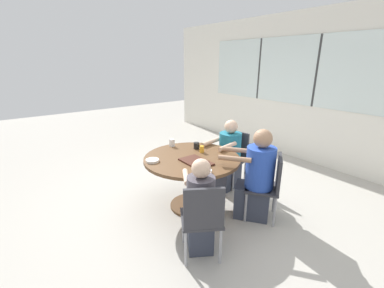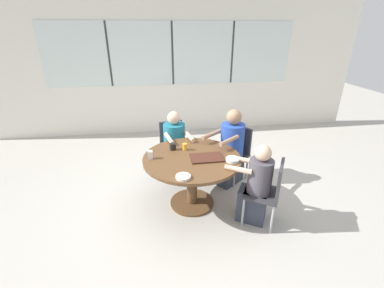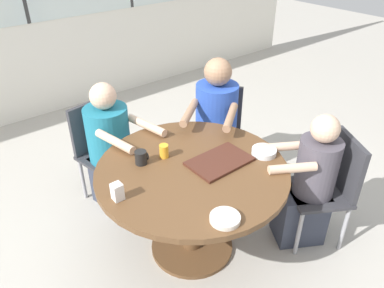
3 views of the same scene
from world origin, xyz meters
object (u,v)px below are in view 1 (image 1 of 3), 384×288
coffee_mug (197,146)px  bowl_white_shallow (204,172)px  milk_carton_small (172,143)px  chair_for_woman_green_shirt (270,182)px  person_man_blue_shirt (200,209)px  chair_for_man_blue_shirt (202,216)px  person_woman_green_shirt (256,179)px  person_man_teal_shirt (228,158)px  bowl_cereal (152,161)px  juice_glass (202,149)px  chair_for_man_teal_shirt (234,154)px

coffee_mug → bowl_white_shallow: coffee_mug is taller
milk_carton_small → bowl_white_shallow: milk_carton_small is taller
chair_for_woman_green_shirt → person_man_blue_shirt: size_ratio=0.81×
chair_for_man_blue_shirt → person_woman_green_shirt: (-0.19, 1.02, 0.02)m
chair_for_woman_green_shirt → chair_for_man_blue_shirt: 1.12m
coffee_mug → bowl_white_shallow: (0.70, -0.43, -0.03)m
chair_for_woman_green_shirt → person_man_teal_shirt: person_man_teal_shirt is taller
chair_for_man_blue_shirt → person_man_teal_shirt: size_ratio=0.79×
bowl_cereal → chair_for_man_blue_shirt: bearing=-1.4°
person_man_teal_shirt → juice_glass: 0.67m
coffee_mug → bowl_cereal: (0.05, -0.74, -0.03)m
chair_for_man_blue_shirt → bowl_white_shallow: bearing=80.0°
juice_glass → bowl_cereal: bearing=-98.4°
chair_for_man_teal_shirt → person_man_blue_shirt: bearing=112.0°
chair_for_man_blue_shirt → coffee_mug: 1.35m
chair_for_woman_green_shirt → bowl_white_shallow: chair_for_woman_green_shirt is taller
person_man_teal_shirt → juice_glass: person_man_teal_shirt is taller
chair_for_man_teal_shirt → milk_carton_small: chair_for_man_teal_shirt is taller
chair_for_woman_green_shirt → person_man_teal_shirt: size_ratio=0.79×
chair_for_man_teal_shirt → person_woman_green_shirt: bearing=139.9°
milk_carton_small → bowl_cereal: 0.63m
chair_for_man_teal_shirt → bowl_white_shallow: bearing=109.1°
coffee_mug → juice_glass: 0.16m
chair_for_man_teal_shirt → juice_glass: (0.11, -0.77, 0.27)m
person_man_blue_shirt → bowl_cereal: size_ratio=6.23×
person_man_blue_shirt → juice_glass: size_ratio=11.30×
chair_for_woman_green_shirt → chair_for_man_blue_shirt: bearing=145.9°
chair_for_man_blue_shirt → bowl_white_shallow: (-0.38, 0.33, 0.24)m
chair_for_woman_green_shirt → bowl_white_shallow: 0.89m
chair_for_woman_green_shirt → bowl_cereal: 1.48m
chair_for_woman_green_shirt → chair_for_man_blue_shirt: same height
chair_for_man_teal_shirt → bowl_white_shallow: 1.36m
juice_glass → milk_carton_small: (-0.46, -0.19, 0.01)m
chair_for_man_teal_shirt → coffee_mug: 0.79m
chair_for_man_teal_shirt → coffee_mug: size_ratio=9.15×
chair_for_woman_green_shirt → chair_for_man_teal_shirt: size_ratio=1.00×
person_man_blue_shirt → chair_for_man_teal_shirt: bearing=63.3°
milk_carton_small → bowl_white_shallow: bearing=-12.0°
person_man_blue_shirt → juice_glass: (-0.78, 0.65, 0.30)m
chair_for_woman_green_shirt → bowl_cereal: (-0.97, -1.09, 0.24)m
bowl_white_shallow → bowl_cereal: size_ratio=1.00×
person_man_teal_shirt → chair_for_woman_green_shirt: bearing=157.0°
coffee_mug → bowl_white_shallow: 0.83m
chair_for_man_blue_shirt → milk_carton_small: (-1.38, 0.54, 0.28)m
chair_for_woman_green_shirt → coffee_mug: bearing=72.1°
chair_for_man_blue_shirt → bowl_white_shallow: chair_for_man_blue_shirt is taller
person_man_teal_shirt → bowl_cereal: person_man_teal_shirt is taller
chair_for_man_blue_shirt → person_man_teal_shirt: bearing=68.1°
coffee_mug → bowl_white_shallow: size_ratio=0.55×
person_man_blue_shirt → bowl_white_shallow: person_man_blue_shirt is taller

